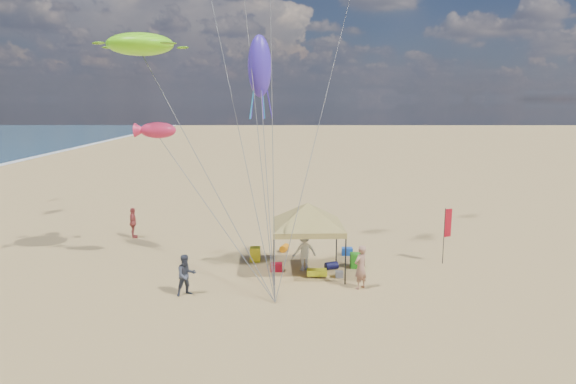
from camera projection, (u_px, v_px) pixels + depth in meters
The scene contains 18 objects.
ground at pixel (288, 309), 19.54m from camera, with size 280.00×280.00×0.00m, color tan.
canopy_tent at pixel (308, 205), 23.03m from camera, with size 6.19×6.19×3.82m.
feather_flag at pixel (447, 226), 24.67m from camera, with size 0.40×0.19×2.77m.
cooler_red at pixel (276, 267), 23.81m from camera, with size 0.54×0.38×0.38m, color #AA0D21.
cooler_blue at pixel (347, 251), 26.28m from camera, with size 0.54×0.38×0.38m, color #1648B3.
bag_navy at pixel (331, 266), 24.05m from camera, with size 0.36×0.36×0.60m, color black.
bag_orange at pixel (284, 248), 26.92m from camera, with size 0.36×0.36×0.60m, color orange.
chair_green at pixel (356, 260), 24.28m from camera, with size 0.50×0.50×0.70m, color #227E17.
chair_yellow at pixel (255, 254), 25.26m from camera, with size 0.50×0.50×0.70m, color #FEF31C.
crate_grey at pixel (339, 274), 22.98m from camera, with size 0.34×0.30×0.28m, color slate.
beach_cart at pixel (317, 272), 23.06m from camera, with size 0.90×0.50×0.24m, color #C5C716.
person_near_a at pixel (361, 267), 21.49m from camera, with size 0.69×0.45×1.88m, color #A7765F.
person_near_b at pixel (186, 275), 20.77m from camera, with size 0.83×0.65×1.71m, color #363B4A.
person_near_c at pixel (304, 251), 23.83m from camera, with size 1.21×0.69×1.87m, color silver.
person_far_a at pixel (133, 223), 29.43m from camera, with size 1.04×0.43×1.77m, color #A94241.
turtle_kite at pixel (140, 44), 21.94m from camera, with size 2.88×2.31×0.96m, color #79FE13.
fish_kite at pixel (158, 130), 23.08m from camera, with size 1.64×0.82×0.73m, color #DE2450.
squid_kite at pixel (260, 66), 22.21m from camera, with size 1.03×1.03×2.67m, color #422BC3.
Camera 1 is at (0.05, -18.43, 7.89)m, focal length 31.90 mm.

